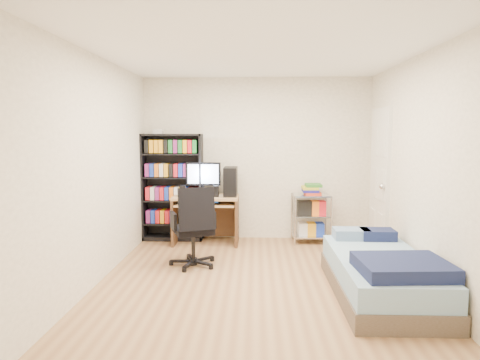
{
  "coord_description": "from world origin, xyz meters",
  "views": [
    {
      "loc": [
        -0.0,
        -4.65,
        1.66
      ],
      "look_at": [
        -0.19,
        0.4,
        1.1
      ],
      "focal_mm": 32.0,
      "sensor_mm": 36.0,
      "label": 1
    }
  ],
  "objects_px": {
    "computer_desk": "(213,200)",
    "office_chair": "(194,241)",
    "bed": "(381,274)",
    "media_shelf": "(173,186)"
  },
  "relations": [
    {
      "from": "computer_desk",
      "to": "office_chair",
      "type": "relative_size",
      "value": 1.2
    },
    {
      "from": "office_chair",
      "to": "bed",
      "type": "bearing_deg",
      "value": -44.94
    },
    {
      "from": "media_shelf",
      "to": "office_chair",
      "type": "relative_size",
      "value": 1.69
    },
    {
      "from": "media_shelf",
      "to": "office_chair",
      "type": "xyz_separation_m",
      "value": [
        0.52,
        -1.33,
        -0.52
      ]
    },
    {
      "from": "media_shelf",
      "to": "computer_desk",
      "type": "height_order",
      "value": "media_shelf"
    },
    {
      "from": "office_chair",
      "to": "bed",
      "type": "xyz_separation_m",
      "value": [
        2.05,
        -0.9,
        -0.09
      ]
    },
    {
      "from": "computer_desk",
      "to": "office_chair",
      "type": "distance_m",
      "value": 1.2
    },
    {
      "from": "computer_desk",
      "to": "office_chair",
      "type": "xyz_separation_m",
      "value": [
        -0.12,
        -1.15,
        -0.33
      ]
    },
    {
      "from": "computer_desk",
      "to": "bed",
      "type": "distance_m",
      "value": 2.84
    },
    {
      "from": "office_chair",
      "to": "bed",
      "type": "relative_size",
      "value": 0.55
    }
  ]
}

